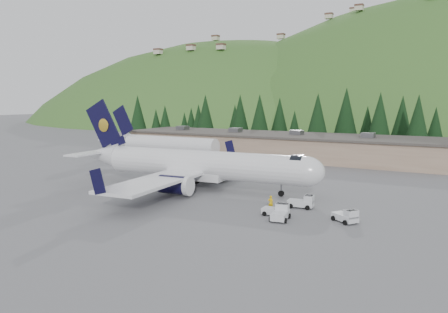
% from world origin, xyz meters
% --- Properties ---
extents(ground, '(600.00, 600.00, 0.00)m').
position_xyz_m(ground, '(0.00, 0.00, 0.00)').
color(ground, slate).
extents(airliner, '(38.43, 36.09, 12.75)m').
position_xyz_m(airliner, '(-1.12, -0.10, 3.40)').
color(airliner, white).
rests_on(airliner, ground).
extents(second_airliner, '(27.50, 11.00, 10.05)m').
position_xyz_m(second_airliner, '(-24.92, 22.00, 3.32)').
color(second_airliner, white).
rests_on(second_airliner, ground).
extents(baggage_tug_a, '(2.69, 1.64, 1.43)m').
position_xyz_m(baggage_tug_a, '(14.73, -8.27, 0.64)').
color(baggage_tug_a, silver).
rests_on(baggage_tug_a, ground).
extents(baggage_tug_b, '(3.07, 2.73, 1.48)m').
position_xyz_m(baggage_tug_b, '(22.07, -7.17, 0.66)').
color(baggage_tug_b, silver).
rests_on(baggage_tug_b, ground).
extents(baggage_tug_c, '(2.18, 3.16, 1.58)m').
position_xyz_m(baggage_tug_c, '(15.67, -9.42, 0.71)').
color(baggage_tug_c, silver).
rests_on(baggage_tug_c, ground).
extents(terminal_building, '(71.00, 17.00, 6.10)m').
position_xyz_m(terminal_building, '(-5.01, 38.00, 2.62)').
color(terminal_building, '#90745C').
rests_on(terminal_building, ground).
extents(baggage_tug_d, '(3.12, 2.08, 1.58)m').
position_xyz_m(baggage_tug_d, '(16.06, -3.47, 0.71)').
color(baggage_tug_d, silver).
rests_on(baggage_tug_d, ground).
extents(ramp_worker, '(0.67, 0.49, 1.68)m').
position_xyz_m(ramp_worker, '(13.10, -6.17, 0.84)').
color(ramp_worker, '#EFB90A').
rests_on(ramp_worker, ground).
extents(tree_line, '(111.96, 18.02, 14.50)m').
position_xyz_m(tree_line, '(-4.94, 59.74, 7.45)').
color(tree_line, black).
rests_on(tree_line, ground).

